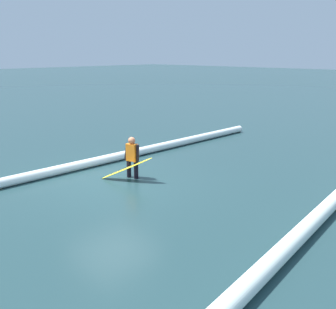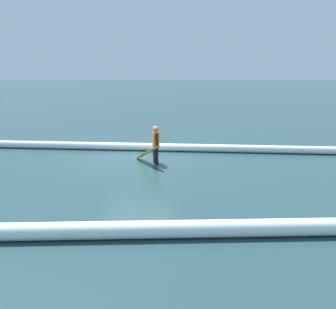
% 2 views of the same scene
% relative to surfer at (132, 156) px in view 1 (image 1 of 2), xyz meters
% --- Properties ---
extents(ground_plane, '(166.92, 166.92, 0.00)m').
position_rel_surfer_xyz_m(ground_plane, '(0.70, -0.18, -0.73)').
color(ground_plane, '#213D41').
extents(surfer, '(0.27, 0.58, 1.32)m').
position_rel_surfer_xyz_m(surfer, '(0.00, 0.00, 0.00)').
color(surfer, black).
rests_on(surfer, ground_plane).
extents(surfboard, '(1.09, 1.59, 0.83)m').
position_rel_surfer_xyz_m(surfboard, '(0.30, 0.07, -0.33)').
color(surfboard, yellow).
rests_on(surfboard, ground_plane).
extents(wave_crest_foreground, '(16.19, 1.31, 0.31)m').
position_rel_surfer_xyz_m(wave_crest_foreground, '(-0.19, -1.88, -0.58)').
color(wave_crest_foreground, white).
rests_on(wave_crest_foreground, ground_plane).
extents(wave_crest_midground, '(19.60, 1.58, 0.35)m').
position_rel_surfer_xyz_m(wave_crest_midground, '(2.36, 5.73, -0.55)').
color(wave_crest_midground, white).
rests_on(wave_crest_midground, ground_plane).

